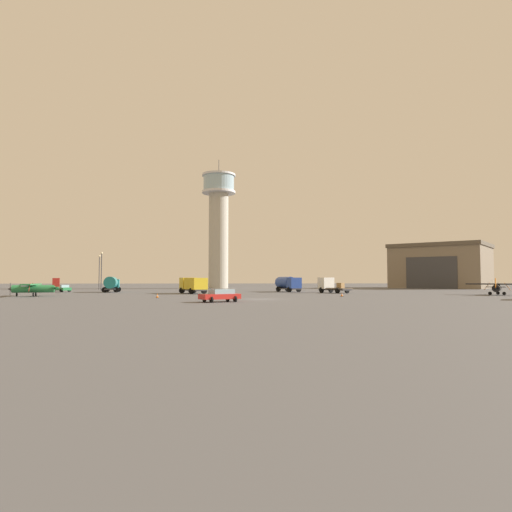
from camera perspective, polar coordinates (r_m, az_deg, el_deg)
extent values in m
plane|color=#545456|center=(54.45, 0.67, -5.57)|extent=(400.00, 400.00, 0.00)
cylinder|color=#B2AD9E|center=(119.51, -4.85, 1.99)|extent=(5.26, 5.26, 25.66)
cylinder|color=silver|center=(121.36, -4.83, 8.18)|extent=(9.03, 9.03, 0.60)
cylinder|color=#99B7C6|center=(121.84, -4.82, 9.27)|extent=(8.30, 8.30, 4.12)
cylinder|color=silver|center=(122.35, -4.82, 10.32)|extent=(9.03, 9.03, 0.50)
cylinder|color=#38383D|center=(122.89, -4.81, 11.35)|extent=(0.16, 0.16, 4.00)
cube|color=#7A6B56|center=(131.74, 22.72, -1.45)|extent=(30.06, 29.67, 10.97)
cube|color=brown|center=(132.01, 22.67, 1.15)|extent=(30.91, 30.51, 1.00)
cube|color=#38383A|center=(122.33, 21.63, -2.01)|extent=(9.72, 8.41, 8.23)
cylinder|color=#287A42|center=(70.69, -26.76, -3.79)|extent=(5.59, 2.29, 1.09)
cone|color=#38383D|center=(71.25, -29.10, -3.73)|extent=(0.94, 0.92, 0.76)
cube|color=#38383D|center=(71.25, -29.10, -3.73)|extent=(0.07, 0.10, 1.67)
cube|color=#287A42|center=(70.72, -26.96, -3.28)|extent=(3.25, 8.86, 0.18)
cylinder|color=red|center=(72.11, -26.77, -3.56)|extent=(0.26, 0.86, 1.19)
cylinder|color=red|center=(69.34, -27.17, -3.58)|extent=(0.26, 0.86, 1.19)
cube|color=#99B7C6|center=(70.87, -27.59, -3.53)|extent=(1.14, 1.07, 0.62)
cone|color=#287A42|center=(70.24, -24.38, -3.78)|extent=(1.38, 1.07, 0.82)
cube|color=red|center=(70.23, -24.37, -3.21)|extent=(0.97, 0.32, 1.49)
cube|color=#287A42|center=(70.24, -24.38, -3.68)|extent=(1.36, 2.75, 0.09)
cylinder|color=black|center=(71.10, -28.45, -4.40)|extent=(0.26, 0.55, 0.53)
cylinder|color=black|center=(71.63, -26.50, -4.43)|extent=(0.26, 0.55, 0.53)
cylinder|color=black|center=(69.72, -26.77, -4.47)|extent=(0.26, 0.55, 0.53)
cylinder|color=black|center=(77.68, 28.62, -3.66)|extent=(4.05, 5.05, 1.08)
cone|color=#38383D|center=(80.61, 28.73, -3.62)|extent=(1.07, 1.08, 0.76)
cube|color=#38383D|center=(80.61, 28.73, -3.62)|extent=(0.10, 0.09, 1.65)
cube|color=black|center=(77.94, 28.62, -3.19)|extent=(7.84, 6.14, 0.17)
cylinder|color=orange|center=(77.88, 29.65, -3.43)|extent=(0.74, 0.56, 1.18)
cylinder|color=orange|center=(78.03, 27.60, -3.48)|extent=(0.74, 0.56, 1.18)
cube|color=#99B7C6|center=(78.72, 28.66, -3.43)|extent=(1.26, 1.28, 0.61)
cone|color=black|center=(74.76, 28.50, -3.63)|extent=(1.37, 1.46, 0.81)
cube|color=orange|center=(74.75, 28.48, -3.10)|extent=(0.64, 0.84, 1.48)
cube|color=black|center=(74.76, 28.49, -3.53)|extent=(2.58, 2.16, 0.09)
cylinder|color=black|center=(79.79, 28.72, -4.20)|extent=(0.51, 0.42, 0.52)
cylinder|color=black|center=(77.48, 29.34, -4.23)|extent=(0.51, 0.42, 0.52)
cylinder|color=black|center=(77.59, 27.92, -4.27)|extent=(0.51, 0.42, 0.52)
cube|color=#38383D|center=(85.82, 4.14, -4.21)|extent=(4.12, 6.75, 0.24)
cube|color=#2847A8|center=(83.77, 4.94, -3.47)|extent=(2.80, 2.55, 2.00)
cube|color=#99B7C6|center=(83.03, 5.24, -3.20)|extent=(1.83, 0.79, 1.00)
cylinder|color=#2847A8|center=(86.73, 3.78, -3.41)|extent=(3.65, 4.90, 2.17)
cylinder|color=black|center=(84.37, 5.52, -4.31)|extent=(1.03, 0.63, 1.00)
cylinder|color=black|center=(83.33, 4.31, -4.33)|extent=(1.03, 0.63, 1.00)
cylinder|color=black|center=(88.03, 4.08, -4.26)|extent=(1.03, 0.63, 1.00)
cylinder|color=black|center=(87.03, 2.91, -4.28)|extent=(1.03, 0.63, 1.00)
cube|color=#38383D|center=(75.98, -8.10, -4.35)|extent=(4.78, 6.96, 0.24)
cube|color=gold|center=(78.23, -8.78, -3.50)|extent=(3.05, 2.80, 1.97)
cube|color=#99B7C6|center=(79.06, -9.01, -3.20)|extent=(1.91, 1.00, 0.98)
cube|color=gold|center=(74.95, -7.78, -3.55)|extent=(4.24, 5.20, 1.91)
cylinder|color=black|center=(77.79, -9.53, -4.39)|extent=(1.02, 0.69, 1.00)
cylinder|color=black|center=(78.61, -8.01, -4.39)|extent=(1.02, 0.69, 1.00)
cylinder|color=black|center=(73.68, -8.31, -4.48)|extent=(1.02, 0.69, 1.00)
cylinder|color=black|center=(74.54, -6.72, -4.48)|extent=(1.02, 0.69, 1.00)
cube|color=#38383D|center=(87.56, -18.12, -4.05)|extent=(2.57, 6.07, 0.24)
cube|color=teal|center=(89.65, -17.95, -3.41)|extent=(2.48, 1.93, 1.68)
cube|color=#99B7C6|center=(90.40, -17.89, -3.19)|extent=(1.94, 0.33, 0.84)
cylinder|color=teal|center=(86.57, -18.19, -3.26)|extent=(2.66, 4.18, 2.17)
cylinder|color=black|center=(89.73, -18.62, -4.09)|extent=(1.03, 0.40, 1.00)
cylinder|color=black|center=(89.49, -17.31, -4.11)|extent=(1.03, 0.40, 1.00)
cylinder|color=black|center=(85.94, -18.95, -4.14)|extent=(1.03, 0.40, 1.00)
cylinder|color=black|center=(85.69, -17.58, -4.16)|extent=(1.03, 0.40, 1.00)
cube|color=#38383D|center=(79.47, 10.11, -4.27)|extent=(4.88, 6.36, 0.24)
cube|color=white|center=(81.06, 9.00, -3.46)|extent=(3.07, 2.78, 2.00)
cube|color=#99B7C6|center=(81.64, 8.61, -3.18)|extent=(1.90, 1.16, 1.00)
cube|color=brown|center=(78.75, 10.62, -4.13)|extent=(4.29, 4.86, 0.16)
cube|color=#997547|center=(78.44, 10.83, -3.75)|extent=(1.41, 1.41, 0.90)
cylinder|color=black|center=(80.25, 8.44, -4.36)|extent=(1.00, 0.74, 1.00)
cylinder|color=black|center=(81.82, 9.62, -4.32)|extent=(1.00, 0.74, 1.00)
cylinder|color=black|center=(77.35, 10.46, -4.39)|extent=(1.00, 0.74, 1.00)
cylinder|color=black|center=(78.98, 11.64, -4.35)|extent=(1.00, 0.74, 1.00)
cube|color=#287A42|center=(92.28, -23.78, -3.90)|extent=(4.28, 4.00, 0.55)
cube|color=#99B7C6|center=(92.09, -23.71, -3.57)|extent=(2.78, 2.69, 0.50)
cylinder|color=black|center=(93.08, -24.63, -4.04)|extent=(0.55, 0.60, 0.64)
cylinder|color=black|center=(93.87, -23.77, -4.05)|extent=(0.55, 0.60, 0.64)
cylinder|color=black|center=(90.70, -23.79, -4.09)|extent=(0.55, 0.60, 0.64)
cylinder|color=black|center=(91.51, -22.92, -4.10)|extent=(0.55, 0.60, 0.64)
cube|color=red|center=(47.60, -4.69, -5.22)|extent=(4.62, 3.63, 0.55)
cube|color=#99B7C6|center=(47.69, -4.46, -4.58)|extent=(2.88, 2.57, 0.50)
cylinder|color=black|center=(46.23, -5.77, -5.62)|extent=(0.46, 0.65, 0.64)
cylinder|color=black|center=(47.71, -6.67, -5.53)|extent=(0.46, 0.65, 0.64)
cylinder|color=black|center=(47.58, -2.71, -5.56)|extent=(0.46, 0.65, 0.64)
cylinder|color=black|center=(49.01, -3.68, -5.48)|extent=(0.46, 0.65, 0.64)
cylinder|color=#38383D|center=(110.48, -19.55, -2.11)|extent=(0.18, 0.18, 7.66)
sphere|color=#F9E5B2|center=(110.61, -19.51, -0.02)|extent=(0.44, 0.44, 0.44)
cylinder|color=#38383D|center=(100.47, -19.30, -1.99)|extent=(0.18, 0.18, 7.85)
sphere|color=#F9E5B2|center=(100.62, -19.26, 0.37)|extent=(0.44, 0.44, 0.44)
cube|color=black|center=(59.44, -12.60, -5.27)|extent=(0.36, 0.36, 0.04)
cone|color=orange|center=(59.43, -12.59, -5.00)|extent=(0.30, 0.30, 0.52)
cylinder|color=white|center=(59.43, -12.59, -4.97)|extent=(0.21, 0.21, 0.08)
cube|color=black|center=(63.68, 11.01, -5.13)|extent=(0.36, 0.36, 0.04)
cone|color=orange|center=(63.67, 11.01, -4.87)|extent=(0.30, 0.30, 0.53)
cylinder|color=white|center=(63.67, 11.01, -4.85)|extent=(0.21, 0.21, 0.08)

